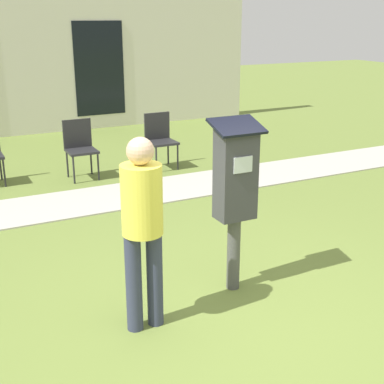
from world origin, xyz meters
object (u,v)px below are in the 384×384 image
Objects in this scene: parking_meter at (235,184)px; outdoor_chair_middle at (80,144)px; person_standing at (142,220)px; outdoor_chair_right at (160,136)px.

parking_meter is 1.77× the size of outdoor_chair_middle.
parking_meter is 4.17m from outdoor_chair_middle.
person_standing is at bearing -80.21° from outdoor_chair_middle.
person_standing is at bearing -136.41° from outdoor_chair_right.
person_standing is 4.81m from outdoor_chair_right.
person_standing reaches higher than outdoor_chair_right.
outdoor_chair_right is (1.06, 4.11, -0.49)m from parking_meter.
outdoor_chair_right is (2.03, 4.35, -0.40)m from person_standing.
person_standing is at bearing -166.45° from parking_meter.
outdoor_chair_middle is (0.69, 4.37, -0.40)m from person_standing.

